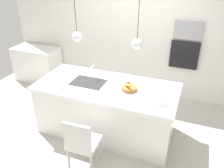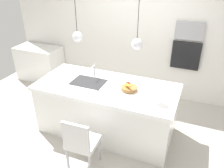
% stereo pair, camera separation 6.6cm
% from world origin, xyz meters
% --- Properties ---
extents(floor, '(6.60, 6.60, 0.00)m').
position_xyz_m(floor, '(0.00, 0.00, 0.00)').
color(floor, '#BCB7AD').
rests_on(floor, ground).
extents(back_wall, '(6.00, 0.10, 2.60)m').
position_xyz_m(back_wall, '(0.00, 1.65, 1.30)').
color(back_wall, silver).
rests_on(back_wall, ground).
extents(kitchen_island, '(2.32, 1.07, 0.90)m').
position_xyz_m(kitchen_island, '(0.00, 0.00, 0.45)').
color(kitchen_island, white).
rests_on(kitchen_island, ground).
extents(sink_basin, '(0.56, 0.40, 0.02)m').
position_xyz_m(sink_basin, '(-0.33, 0.00, 0.90)').
color(sink_basin, '#2D2D30').
rests_on(sink_basin, kitchen_island).
extents(faucet, '(0.02, 0.17, 0.22)m').
position_xyz_m(faucet, '(-0.33, 0.21, 1.05)').
color(faucet, silver).
rests_on(faucet, kitchen_island).
extents(fruit_bowl, '(0.25, 0.25, 0.16)m').
position_xyz_m(fruit_bowl, '(0.39, -0.00, 0.94)').
color(fruit_bowl, '#9E6B38').
rests_on(fruit_bowl, kitchen_island).
extents(side_counter, '(1.10, 0.60, 0.84)m').
position_xyz_m(side_counter, '(-2.40, 1.28, 0.42)').
color(side_counter, white).
rests_on(side_counter, ground).
extents(microwave, '(0.54, 0.08, 0.34)m').
position_xyz_m(microwave, '(1.06, 1.58, 1.52)').
color(microwave, '#9E9EA3').
rests_on(microwave, back_wall).
extents(oven, '(0.56, 0.08, 0.56)m').
position_xyz_m(oven, '(1.06, 1.58, 1.02)').
color(oven, black).
rests_on(oven, back_wall).
extents(chair_near, '(0.42, 0.42, 0.88)m').
position_xyz_m(chair_near, '(0.02, -0.94, 0.50)').
color(chair_near, silver).
rests_on(chair_near, ground).
extents(pendant_light_left, '(0.16, 0.16, 0.76)m').
position_xyz_m(pendant_light_left, '(-0.48, 0.00, 1.67)').
color(pendant_light_left, silver).
extents(pendant_light_right, '(0.16, 0.16, 0.76)m').
position_xyz_m(pendant_light_right, '(0.48, 0.00, 1.67)').
color(pendant_light_right, silver).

